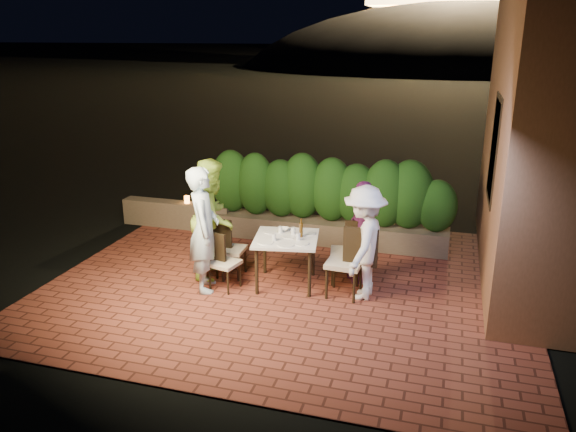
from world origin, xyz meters
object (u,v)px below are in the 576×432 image
at_px(diner_green, 213,218).
at_px(diner_white, 364,243).
at_px(chair_right_back, 346,251).
at_px(diner_blue, 204,229).
at_px(chair_left_back, 231,248).
at_px(chair_right_front, 344,261).
at_px(bowl, 283,229).
at_px(dining_table, 286,261).
at_px(parapet_lamp, 187,200).
at_px(chair_left_front, 225,262).
at_px(diner_purple, 362,231).
at_px(beer_bottle, 301,228).

relative_size(diner_green, diner_white, 1.12).
height_order(chair_right_back, diner_blue, diner_blue).
height_order(chair_left_back, chair_right_front, chair_right_front).
bearing_deg(chair_right_back, chair_right_front, 88.43).
distance_m(chair_left_back, diner_blue, 0.74).
bearing_deg(chair_right_front, bowl, -17.58).
bearing_deg(dining_table, chair_right_back, 24.23).
bearing_deg(bowl, parapet_lamp, 145.59).
bearing_deg(chair_left_front, chair_right_back, 37.13).
bearing_deg(diner_white, chair_right_front, -77.26).
bearing_deg(dining_table, diner_purple, 25.61).
bearing_deg(dining_table, beer_bottle, 22.33).
bearing_deg(parapet_lamp, chair_right_front, -30.77).
distance_m(dining_table, chair_right_back, 0.91).
height_order(chair_left_back, diner_white, diner_white).
bearing_deg(chair_left_back, parapet_lamp, 129.49).
xyz_separation_m(bowl, chair_right_front, (1.03, -0.39, -0.25)).
bearing_deg(beer_bottle, chair_left_back, -179.83).
bearing_deg(chair_right_front, chair_right_back, -77.78).
bearing_deg(bowl, diner_blue, -142.59).
distance_m(chair_right_back, diner_white, 0.65).
relative_size(beer_bottle, diner_white, 0.17).
relative_size(chair_left_back, chair_right_front, 0.86).
relative_size(bowl, diner_blue, 0.09).
xyz_separation_m(chair_left_back, chair_right_front, (1.81, -0.20, 0.07)).
distance_m(dining_table, chair_right_front, 0.92).
bearing_deg(beer_bottle, diner_purple, 26.38).
bearing_deg(beer_bottle, parapet_lamp, 146.06).
height_order(chair_right_front, chair_right_back, chair_right_front).
height_order(chair_left_front, chair_right_front, chair_right_front).
xyz_separation_m(diner_blue, diner_white, (2.25, 0.38, -0.10)).
bearing_deg(diner_purple, diner_blue, -93.96).
bearing_deg(diner_purple, bowl, -107.46).
xyz_separation_m(diner_green, diner_white, (2.35, -0.16, -0.10)).
xyz_separation_m(dining_table, bowl, (-0.13, 0.28, 0.40)).
relative_size(chair_left_back, diner_green, 0.49).
xyz_separation_m(beer_bottle, bowl, (-0.33, 0.20, -0.12)).
bearing_deg(chair_left_front, diner_purple, 37.86).
xyz_separation_m(dining_table, diner_purple, (1.04, 0.50, 0.40)).
distance_m(bowl, diner_white, 1.34).
height_order(chair_right_front, parapet_lamp, chair_right_front).
height_order(chair_left_back, diner_purple, diner_purple).
height_order(chair_left_front, diner_green, diner_green).
bearing_deg(dining_table, chair_left_front, -155.04).
bearing_deg(chair_right_front, diner_blue, 13.23).
bearing_deg(diner_green, diner_blue, -178.57).
bearing_deg(bowl, dining_table, -65.20).
relative_size(diner_blue, parapet_lamp, 13.16).
bearing_deg(beer_bottle, dining_table, -157.67).
bearing_deg(parapet_lamp, beer_bottle, -33.94).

